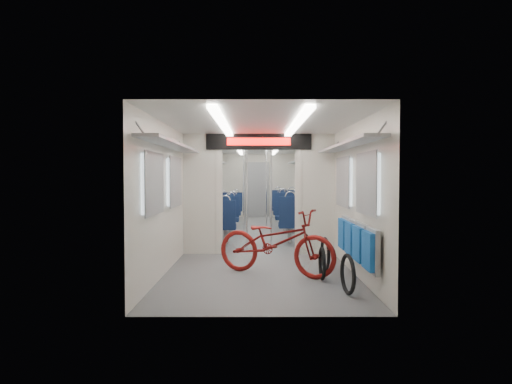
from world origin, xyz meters
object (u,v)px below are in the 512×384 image
bike_hoop_b (322,265)px  stanchion_near_left (247,193)px  stanchion_near_right (271,193)px  seat_bay_far_right (287,206)px  stanchion_far_left (244,189)px  stanchion_far_right (266,188)px  seat_bay_near_left (218,217)px  flip_bench (356,241)px  bike_hoop_a (348,276)px  bike_hoop_c (325,255)px  bicycle (276,242)px  seat_bay_near_right (296,214)px  seat_bay_far_left (227,207)px

bike_hoop_b → stanchion_near_left: (-1.13, 2.67, 0.93)m
stanchion_near_right → seat_bay_far_right: bearing=82.2°
seat_bay_far_right → stanchion_near_right: bearing=-97.8°
stanchion_far_left → stanchion_far_right: (0.63, 0.25, 0.00)m
seat_bay_near_left → seat_bay_far_right: 4.16m
flip_bench → bike_hoop_b: 0.60m
bike_hoop_a → bike_hoop_c: bearing=92.3°
bike_hoop_c → bicycle: bearing=-158.2°
seat_bay_far_right → bicycle: bearing=-95.3°
seat_bay_near_left → stanchion_far_left: size_ratio=0.90×
bicycle → stanchion_near_left: stanchion_near_left is taller
stanchion_far_left → seat_bay_near_right: bearing=-49.0°
seat_bay_near_left → stanchion_far_right: (1.18, 2.20, 0.61)m
flip_bench → stanchion_near_right: size_ratio=0.93×
flip_bench → bike_hoop_c: size_ratio=4.02×
seat_bay_far_left → seat_bay_near_left: bearing=-90.0°
bike_hoop_b → seat_bay_far_right: bearing=89.7°
bike_hoop_a → stanchion_far_left: stanchion_far_left is taller
bike_hoop_c → stanchion_far_right: bearing=98.0°
seat_bay_far_left → seat_bay_far_right: size_ratio=0.89×
seat_bay_far_left → bike_hoop_c: bearing=-74.0°
bike_hoop_b → bicycle: bearing=151.6°
bicycle → bike_hoop_b: size_ratio=3.94×
bike_hoop_a → seat_bay_far_left: seat_bay_far_left is taller
seat_bay_near_right → stanchion_near_right: bearing=-112.5°
bike_hoop_b → seat_bay_near_left: (-1.83, 4.12, 0.32)m
bike_hoop_a → seat_bay_far_right: bearing=91.1°
seat_bay_far_left → stanchion_far_left: bearing=-70.2°
flip_bench → seat_bay_near_right: (-0.42, 4.66, -0.01)m
seat_bay_near_right → seat_bay_far_right: size_ratio=1.05×
bike_hoop_a → seat_bay_near_right: seat_bay_near_right is taller
seat_bay_near_right → stanchion_far_left: stanchion_far_left is taller
seat_bay_far_right → bike_hoop_b: bearing=-90.3°
seat_bay_far_right → stanchion_far_right: stanchion_far_right is taller
seat_bay_near_right → seat_bay_far_left: 3.57m
seat_bay_near_left → stanchion_near_left: (0.70, -1.45, 0.61)m
bike_hoop_b → stanchion_near_left: size_ratio=0.21×
bike_hoop_c → stanchion_far_right: (-0.80, 5.64, 0.91)m
flip_bench → seat_bay_near_left: size_ratio=1.04×
flip_bench → bike_hoop_c: (-0.31, 0.79, -0.34)m
bike_hoop_b → seat_bay_near_left: 4.52m
bicycle → seat_bay_far_left: seat_bay_far_left is taller
flip_bench → seat_bay_far_left: size_ratio=1.10×
bicycle → flip_bench: (1.11, -0.46, 0.08)m
seat_bay_far_right → stanchion_near_right: 5.01m
flip_bench → stanchion_near_right: bearing=109.9°
bike_hoop_c → seat_bay_near_left: size_ratio=0.26×
seat_bay_near_left → seat_bay_near_right: 1.92m
bike_hoop_b → seat_bay_near_left: seat_bay_near_left is taller
bicycle → flip_bench: bicycle is taller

